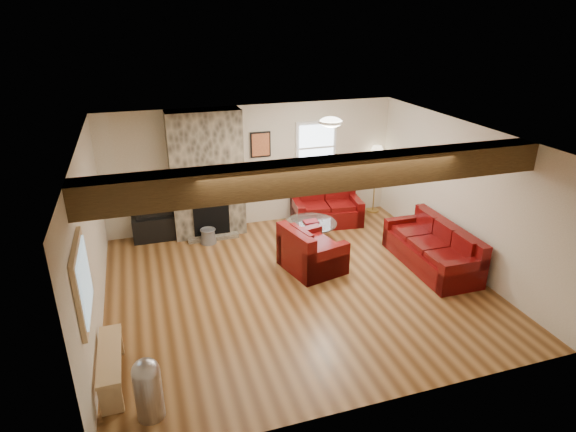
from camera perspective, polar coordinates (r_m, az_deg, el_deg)
The scene contains 18 objects.
room at distance 7.44m, azimuth 1.01°, elevation 0.04°, with size 8.00×8.00×8.00m.
oak_beam at distance 5.98m, azimuth 4.94°, elevation 5.00°, with size 6.00×0.36×0.38m, color #30200E.
chimney_breast at distance 9.52m, azimuth -9.59°, elevation 4.70°, with size 1.40×0.67×2.50m.
back_window at distance 10.20m, azimuth 3.35°, elevation 8.13°, with size 0.90×0.08×1.10m, color white, non-canonical shape.
hatch_window at distance 5.72m, azimuth -23.16°, elevation -7.18°, with size 0.08×1.00×0.90m, color tan, non-canonical shape.
ceiling_dome at distance 8.20m, azimuth 5.08°, elevation 10.84°, with size 0.40×0.40×0.18m, color beige, non-canonical shape.
artwork_back at distance 9.81m, azimuth -3.27°, elevation 8.44°, with size 0.42×0.06×0.52m, color black, non-canonical shape.
artwork_right at distance 8.87m, azimuth 18.92°, elevation 6.01°, with size 0.06×0.55×0.42m, color black, non-canonical shape.
sofa_three at distance 8.79m, azimuth 16.64°, elevation -3.42°, with size 1.99×0.83×0.77m, color #47050A, non-canonical shape.
loveseat at distance 10.17m, azimuth 4.61°, elevation 1.09°, with size 1.41×0.81×0.75m, color #47050A, non-canonical shape.
armchair_red at distance 8.33m, azimuth 2.91°, elevation -3.79°, with size 0.99×0.87×0.80m, color #47050A, non-canonical shape.
coffee_table at distance 9.23m, azimuth 2.70°, elevation -2.13°, with size 0.98×0.98×0.51m.
tv_cabinet at distance 9.83m, azimuth -15.16°, elevation -1.34°, with size 0.96×0.38×0.48m, color black.
television at distance 9.65m, azimuth -15.44°, elevation 1.18°, with size 0.78×0.10×0.45m, color black.
floor_lamp at distance 10.68m, azimuth 10.48°, elevation 7.01°, with size 0.39×0.39×1.51m.
pine_bench at distance 6.41m, azimuth -20.18°, elevation -16.51°, with size 0.27×1.14×0.43m, color tan, non-canonical shape.
pedal_bin at distance 5.74m, azimuth -16.26°, elevation -19.04°, with size 0.30×0.30×0.76m, color #A4A4A9, non-canonical shape.
coal_bucket at distance 9.49m, azimuth -9.44°, elevation -2.33°, with size 0.31×0.31×0.30m, color gray, non-canonical shape.
Camera 1 is at (-2.22, -6.49, 4.13)m, focal length 30.00 mm.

